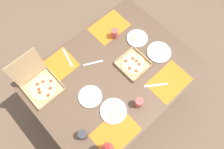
# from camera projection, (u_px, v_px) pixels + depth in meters

# --- Properties ---
(ground_plane) EXTENTS (6.00, 6.00, 0.00)m
(ground_plane) POSITION_uv_depth(u_px,v_px,m) (112.00, 99.00, 2.77)
(ground_plane) COLOR brown
(dining_table) EXTENTS (1.46, 1.10, 0.77)m
(dining_table) POSITION_uv_depth(u_px,v_px,m) (112.00, 79.00, 2.15)
(dining_table) COLOR #3F3328
(dining_table) RESTS_ON ground_plane
(placemat_near_left) EXTENTS (0.36, 0.26, 0.00)m
(placemat_near_left) POSITION_uv_depth(u_px,v_px,m) (115.00, 132.00, 1.85)
(placemat_near_left) COLOR orange
(placemat_near_left) RESTS_ON dining_table
(placemat_near_right) EXTENTS (0.36, 0.26, 0.00)m
(placemat_near_right) POSITION_uv_depth(u_px,v_px,m) (169.00, 82.00, 2.03)
(placemat_near_right) COLOR orange
(placemat_near_right) RESTS_ON dining_table
(placemat_far_left) EXTENTS (0.36, 0.26, 0.00)m
(placemat_far_left) POSITION_uv_depth(u_px,v_px,m) (56.00, 67.00, 2.09)
(placemat_far_left) COLOR orange
(placemat_far_left) RESTS_ON dining_table
(placemat_far_right) EXTENTS (0.36, 0.26, 0.00)m
(placemat_far_right) POSITION_uv_depth(u_px,v_px,m) (109.00, 27.00, 2.26)
(placemat_far_right) COLOR orange
(placemat_far_right) RESTS_ON dining_table
(pizza_box_edge_far) EXTENTS (0.26, 0.26, 0.04)m
(pizza_box_edge_far) POSITION_uv_depth(u_px,v_px,m) (133.00, 64.00, 2.09)
(pizza_box_edge_far) COLOR tan
(pizza_box_edge_far) RESTS_ON dining_table
(pizza_box_corner_left) EXTENTS (0.29, 0.33, 0.33)m
(pizza_box_corner_left) POSITION_uv_depth(u_px,v_px,m) (40.00, 83.00, 1.97)
(pizza_box_corner_left) COLOR tan
(pizza_box_corner_left) RESTS_ON dining_table
(plate_far_right) EXTENTS (0.23, 0.23, 0.03)m
(plate_far_right) POSITION_uv_depth(u_px,v_px,m) (114.00, 111.00, 1.91)
(plate_far_right) COLOR white
(plate_far_right) RESTS_ON dining_table
(plate_near_right) EXTENTS (0.21, 0.21, 0.02)m
(plate_near_right) POSITION_uv_depth(u_px,v_px,m) (90.00, 97.00, 1.97)
(plate_near_right) COLOR white
(plate_near_right) RESTS_ON dining_table
(plate_middle) EXTENTS (0.20, 0.20, 0.03)m
(plate_middle) POSITION_uv_depth(u_px,v_px,m) (137.00, 38.00, 2.20)
(plate_middle) COLOR white
(plate_middle) RESTS_ON dining_table
(plate_near_left) EXTENTS (0.23, 0.23, 0.02)m
(plate_near_left) POSITION_uv_depth(u_px,v_px,m) (159.00, 52.00, 2.14)
(plate_near_left) COLOR white
(plate_near_left) RESTS_ON dining_table
(cup_spare) EXTENTS (0.07, 0.07, 0.10)m
(cup_spare) POSITION_uv_depth(u_px,v_px,m) (115.00, 34.00, 2.17)
(cup_spare) COLOR #BF4742
(cup_spare) RESTS_ON dining_table
(cup_red) EXTENTS (0.07, 0.07, 0.11)m
(cup_red) POSITION_uv_depth(u_px,v_px,m) (83.00, 135.00, 1.79)
(cup_red) COLOR #333338
(cup_red) RESTS_ON dining_table
(cup_dark) EXTENTS (0.07, 0.07, 0.11)m
(cup_dark) POSITION_uv_depth(u_px,v_px,m) (139.00, 103.00, 1.90)
(cup_dark) COLOR #BF4742
(cup_dark) RESTS_ON dining_table
(fork_by_near_left) EXTENTS (0.18, 0.10, 0.00)m
(fork_by_near_left) POSITION_uv_depth(u_px,v_px,m) (93.00, 63.00, 2.10)
(fork_by_near_left) COLOR #B7B7BC
(fork_by_near_left) RESTS_ON dining_table
(knife_by_far_left) EXTENTS (0.07, 0.21, 0.00)m
(knife_by_far_left) POSITION_uv_depth(u_px,v_px,m) (68.00, 58.00, 2.12)
(knife_by_far_left) COLOR #B7B7BC
(knife_by_far_left) RESTS_ON dining_table
(knife_by_near_right) EXTENTS (0.18, 0.14, 0.00)m
(knife_by_near_right) POSITION_uv_depth(u_px,v_px,m) (156.00, 85.00, 2.01)
(knife_by_near_right) COLOR #B7B7BC
(knife_by_near_right) RESTS_ON dining_table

